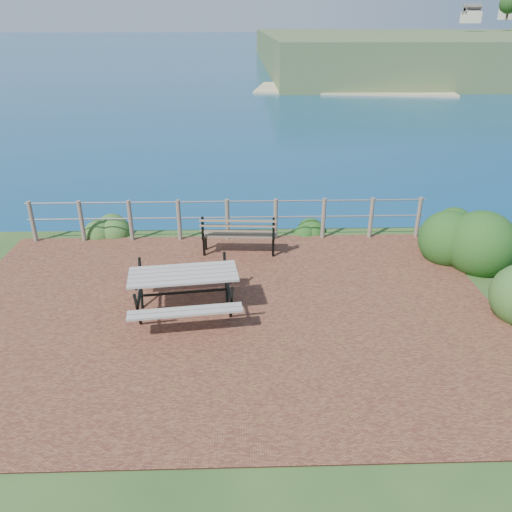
# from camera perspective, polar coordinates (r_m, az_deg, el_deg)

# --- Properties ---
(ground) EXTENTS (10.00, 7.00, 0.12)m
(ground) POSITION_cam_1_polar(r_m,az_deg,el_deg) (9.16, -3.66, -6.47)
(ground) COLOR brown
(ground) RESTS_ON ground
(ocean) EXTENTS (1200.00, 1200.00, 0.00)m
(ocean) POSITION_cam_1_polar(r_m,az_deg,el_deg) (207.83, -1.99, 24.04)
(ocean) COLOR #135475
(ocean) RESTS_ON ground
(safety_railing) EXTENTS (9.40, 0.10, 1.00)m
(safety_railing) POSITION_cam_1_polar(r_m,az_deg,el_deg) (11.91, -3.29, 4.44)
(safety_railing) COLOR #6B5B4C
(safety_railing) RESTS_ON ground
(picnic_table) EXTENTS (1.97, 1.63, 0.80)m
(picnic_table) POSITION_cam_1_polar(r_m,az_deg,el_deg) (8.96, -8.21, -3.70)
(picnic_table) COLOR #9F998E
(picnic_table) RESTS_ON ground
(park_bench) EXTENTS (1.70, 0.51, 0.94)m
(park_bench) POSITION_cam_1_polar(r_m,az_deg,el_deg) (11.13, -1.99, 3.19)
(park_bench) COLOR brown
(park_bench) RESTS_ON ground
(shrub_right_front) EXTENTS (1.48, 1.48, 2.11)m
(shrub_right_front) POSITION_cam_1_polar(r_m,az_deg,el_deg) (11.70, 22.93, -1.12)
(shrub_right_front) COLOR #1A4916
(shrub_right_front) RESTS_ON ground
(shrub_right_edge) EXTENTS (1.14, 1.14, 1.62)m
(shrub_right_edge) POSITION_cam_1_polar(r_m,az_deg,el_deg) (12.94, 21.08, 1.71)
(shrub_right_edge) COLOR #1A4916
(shrub_right_edge) RESTS_ON ground
(shrub_lip_west) EXTENTS (0.86, 0.86, 0.64)m
(shrub_lip_west) POSITION_cam_1_polar(r_m,az_deg,el_deg) (12.96, -16.33, 2.46)
(shrub_lip_west) COLOR #265720
(shrub_lip_west) RESTS_ON ground
(shrub_lip_east) EXTENTS (0.69, 0.69, 0.40)m
(shrub_lip_east) POSITION_cam_1_polar(r_m,az_deg,el_deg) (12.65, 6.04, 2.81)
(shrub_lip_east) COLOR #1A4916
(shrub_lip_east) RESTS_ON ground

